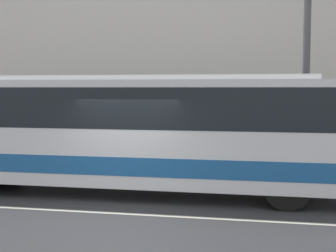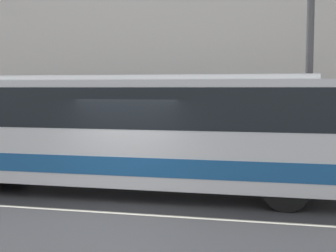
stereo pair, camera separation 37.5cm
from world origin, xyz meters
TOP-DOWN VIEW (x-y plane):
  - ground_plane at (0.00, 0.00)m, footprint 60.00×60.00m
  - sidewalk at (0.00, 5.59)m, footprint 60.00×3.18m
  - building_facade at (0.00, 7.32)m, footprint 60.00×0.35m
  - lane_stripe at (0.00, 0.00)m, footprint 54.00×0.14m
  - transit_bus at (-0.76, 2.07)m, footprint 12.16×2.49m
  - utility_pole_near at (4.40, 4.70)m, footprint 0.22×0.22m

SIDE VIEW (x-z plane):
  - ground_plane at x=0.00m, z-range 0.00..0.00m
  - lane_stripe at x=0.00m, z-range 0.00..0.01m
  - sidewalk at x=0.00m, z-range 0.00..0.13m
  - transit_bus at x=-0.76m, z-range 0.20..3.28m
  - utility_pole_near at x=4.40m, z-range 0.13..6.65m
  - building_facade at x=0.00m, z-range -0.17..9.19m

